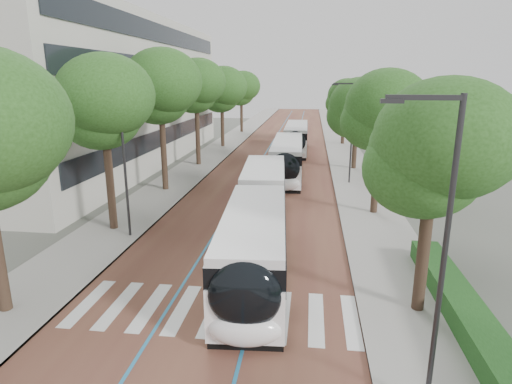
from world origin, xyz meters
TOP-DOWN VIEW (x-y plane):
  - ground at (0.00, 0.00)m, footprint 160.00×160.00m
  - road at (0.00, 40.00)m, footprint 11.00×140.00m
  - sidewalk_left at (-7.50, 40.00)m, footprint 4.00×140.00m
  - sidewalk_right at (7.50, 40.00)m, footprint 4.00×140.00m
  - kerb_left at (-5.60, 40.00)m, footprint 0.20×140.00m
  - kerb_right at (5.60, 40.00)m, footprint 0.20×140.00m
  - zebra_crossing at (0.20, 1.00)m, footprint 10.55×3.60m
  - lane_line_left at (-1.60, 40.00)m, footprint 0.12×126.00m
  - lane_line_right at (1.60, 40.00)m, footprint 0.12×126.00m
  - office_building at (-19.47, 28.00)m, footprint 18.11×40.00m
  - hedge at (9.10, 0.00)m, footprint 1.20×14.00m
  - streetlight_near at (6.62, -3.00)m, footprint 1.82×0.20m
  - streetlight_far at (6.62, 22.00)m, footprint 1.82×0.20m
  - lamp_post_left at (-6.10, 8.00)m, footprint 0.14×0.14m
  - trees_left at (-7.50, 24.80)m, footprint 5.82×60.63m
  - trees_right at (7.70, 23.28)m, footprint 5.80×46.89m
  - lead_bus at (1.13, 7.07)m, footprint 3.74×18.52m
  - bus_queued_0 at (1.58, 23.45)m, footprint 2.81×12.45m
  - bus_queued_1 at (1.87, 36.96)m, footprint 2.65×12.42m

SIDE VIEW (x-z plane):
  - ground at x=0.00m, z-range 0.00..0.00m
  - road at x=0.00m, z-range 0.00..0.02m
  - lane_line_left at x=-1.60m, z-range 0.02..0.03m
  - lane_line_right at x=1.60m, z-range 0.02..0.03m
  - zebra_crossing at x=0.20m, z-range 0.02..0.03m
  - sidewalk_left at x=-7.50m, z-range 0.00..0.12m
  - sidewalk_right at x=7.50m, z-range 0.00..0.12m
  - kerb_left at x=-5.60m, z-range -0.01..0.13m
  - kerb_right at x=5.60m, z-range -0.01..0.13m
  - hedge at x=9.10m, z-range 0.12..0.92m
  - bus_queued_0 at x=1.58m, z-range 0.02..3.22m
  - bus_queued_1 at x=1.87m, z-range 0.02..3.22m
  - lead_bus at x=1.13m, z-range 0.03..3.23m
  - lamp_post_left at x=-6.10m, z-range 0.12..8.12m
  - streetlight_near at x=6.62m, z-range 0.82..8.82m
  - streetlight_far at x=6.62m, z-range 0.82..8.82m
  - trees_right at x=7.70m, z-range 1.58..10.02m
  - trees_left at x=-7.50m, z-range 1.95..11.96m
  - office_building at x=-19.47m, z-range 0.00..14.00m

